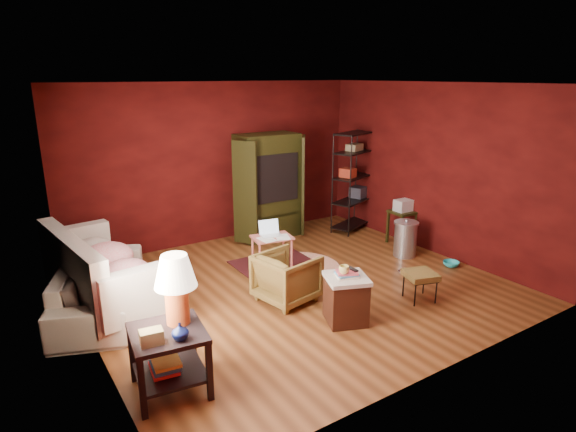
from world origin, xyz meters
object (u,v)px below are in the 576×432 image
Objects in this scene: laptop_desk at (272,240)px; hamper at (346,298)px; side_table at (172,311)px; sofa at (99,276)px; armchair at (287,275)px; wire_shelving at (354,177)px; tv_armoire at (268,184)px.

hamper is at bearing -83.45° from laptop_desk.
side_table is 3.10m from laptop_desk.
armchair is (2.12, -1.14, -0.08)m from sofa.
tv_armoire is at bearing 142.14° from wire_shelving.
hamper is at bearing -151.40° from wire_shelving.
wire_shelving is at bearing 48.32° from hamper.
hamper is (2.18, 0.07, -0.48)m from side_table.
sofa is at bearing -157.83° from tv_armoire.
hamper is at bearing -104.11° from tv_armoire.
sofa is 4.97m from wire_shelving.
armchair is 3.41m from wire_shelving.
tv_armoire is at bearing 47.60° from side_table.
side_table is at bearing -128.17° from laptop_desk.
sofa is at bearing 50.98° from armchair.
sofa is 3.58m from tv_armoire.
wire_shelving is at bearing -60.02° from sofa.
side_table is at bearing -152.65° from sofa.
wire_shelving reaches higher than laptop_desk.
laptop_desk reaches higher than hamper.
side_table is 0.70× the size of wire_shelving.
sofa reaches higher than laptop_desk.
tv_armoire is 1.01× the size of wire_shelving.
tv_armoire is (3.07, 3.36, 0.20)m from side_table.
hamper is 3.48m from tv_armoire.
side_table is 1.94× the size of hamper.
sofa is 1.69× the size of side_table.
wire_shelving is at bearing 30.02° from laptop_desk.
laptop_desk reaches higher than armchair.
hamper is at bearing -172.76° from armchair.
sofa is at bearing 96.20° from side_table.
armchair is 0.38× the size of tv_armoire.
tv_armoire reaches higher than armchair.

